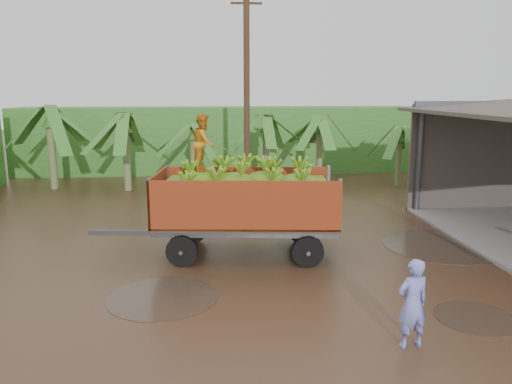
{
  "coord_description": "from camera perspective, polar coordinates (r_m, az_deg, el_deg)",
  "views": [
    {
      "loc": [
        -2.29,
        -12.09,
        4.46
      ],
      "look_at": [
        -1.13,
        1.73,
        1.65
      ],
      "focal_mm": 35.0,
      "sensor_mm": 36.0,
      "label": 1
    }
  ],
  "objects": [
    {
      "name": "hedge_north",
      "position": [
        28.22,
        -4.24,
        6.01
      ],
      "size": [
        22.0,
        3.0,
        3.6
      ],
      "primitive_type": "cube",
      "color": "#2D661E",
      "rests_on": "ground"
    },
    {
      "name": "man_blue",
      "position": [
        9.35,
        17.45,
        -12.05
      ],
      "size": [
        0.66,
        0.5,
        1.64
      ],
      "primitive_type": "imported",
      "rotation": [
        0.0,
        0.0,
        3.34
      ],
      "color": "#7279D0",
      "rests_on": "ground"
    },
    {
      "name": "banana_trailer",
      "position": [
        13.68,
        -1.24,
        -1.12
      ],
      "size": [
        6.93,
        2.87,
        3.86
      ],
      "rotation": [
        0.0,
        0.0,
        -0.1
      ],
      "color": "#BA3F1A",
      "rests_on": "ground"
    },
    {
      "name": "ground",
      "position": [
        13.09,
        5.62,
        -8.54
      ],
      "size": [
        100.0,
        100.0,
        0.0
      ],
      "primitive_type": "plane",
      "color": "black",
      "rests_on": "ground"
    },
    {
      "name": "banana_plants",
      "position": [
        19.58,
        -16.46,
        3.14
      ],
      "size": [
        24.21,
        19.8,
        4.3
      ],
      "color": "#2D661E",
      "rests_on": "ground"
    },
    {
      "name": "utility_pole",
      "position": [
        19.84,
        -1.07,
        10.78
      ],
      "size": [
        1.2,
        0.24,
        8.34
      ],
      "color": "#47301E",
      "rests_on": "ground"
    }
  ]
}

